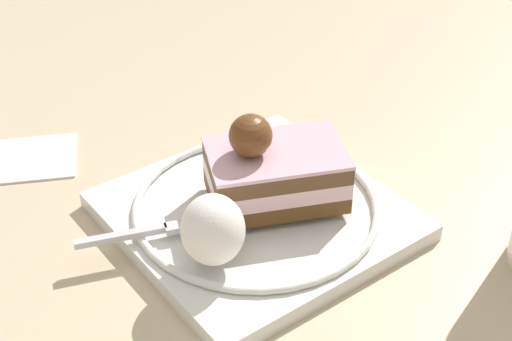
% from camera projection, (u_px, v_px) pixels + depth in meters
% --- Properties ---
extents(ground_plane, '(2.40, 2.40, 0.00)m').
position_uv_depth(ground_plane, '(213.00, 224.00, 0.59)').
color(ground_plane, '#C5B18F').
extents(dessert_plate, '(0.21, 0.21, 0.02)m').
position_uv_depth(dessert_plate, '(256.00, 213.00, 0.58)').
color(dessert_plate, silver).
rests_on(dessert_plate, ground_plane).
extents(cake_slice, '(0.10, 0.12, 0.07)m').
position_uv_depth(cake_slice, '(273.00, 170.00, 0.57)').
color(cake_slice, '#5A3718').
rests_on(cake_slice, dessert_plate).
extents(whipped_cream_dollop, '(0.04, 0.04, 0.05)m').
position_uv_depth(whipped_cream_dollop, '(213.00, 230.00, 0.51)').
color(whipped_cream_dollop, white).
rests_on(whipped_cream_dollop, dessert_plate).
extents(fork, '(0.04, 0.10, 0.00)m').
position_uv_depth(fork, '(153.00, 232.00, 0.54)').
color(fork, silver).
rests_on(fork, dessert_plate).
extents(folded_napkin, '(0.11, 0.14, 0.00)m').
position_uv_depth(folded_napkin, '(3.00, 160.00, 0.65)').
color(folded_napkin, white).
rests_on(folded_napkin, ground_plane).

